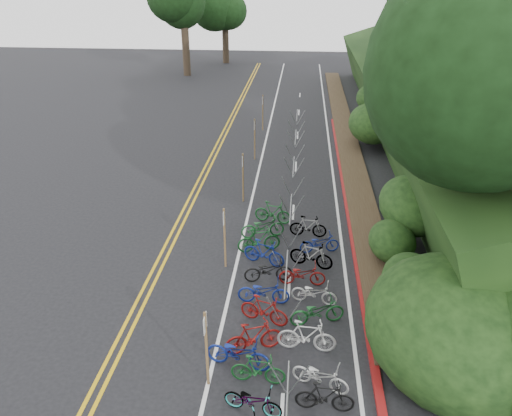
% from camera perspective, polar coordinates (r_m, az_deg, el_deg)
% --- Properties ---
extents(ground, '(120.00, 120.00, 0.00)m').
position_cam_1_polar(ground, '(15.74, -8.53, -16.31)').
color(ground, black).
rests_on(ground, ground).
extents(road_markings, '(7.47, 80.00, 0.01)m').
position_cam_1_polar(road_markings, '(23.94, -1.63, -0.12)').
color(road_markings, gold).
rests_on(road_markings, ground).
extents(red_curb, '(0.25, 28.00, 0.10)m').
position_cam_1_polar(red_curb, '(25.61, 10.22, 1.38)').
color(red_curb, maroon).
rests_on(red_curb, ground).
extents(embankment, '(14.30, 48.14, 9.11)m').
position_cam_1_polar(embankment, '(32.77, 22.62, 9.92)').
color(embankment, black).
rests_on(embankment, ground).
extents(bike_rack_front, '(1.10, 3.11, 1.09)m').
position_cam_1_polar(bike_rack_front, '(12.95, 3.52, -22.63)').
color(bike_rack_front, gray).
rests_on(bike_rack_front, ground).
extents(bike_racks_rest, '(1.14, 23.00, 1.17)m').
position_cam_1_polar(bike_racks_rest, '(26.10, 4.28, 4.13)').
color(bike_racks_rest, gray).
rests_on(bike_racks_rest, ground).
extents(signpost_near, '(0.08, 0.40, 2.46)m').
position_cam_1_polar(signpost_near, '(13.87, -5.70, -15.24)').
color(signpost_near, brown).
rests_on(signpost_near, ground).
extents(signposts_rest, '(0.08, 18.40, 2.50)m').
position_cam_1_polar(signposts_rest, '(26.97, -0.76, 6.24)').
color(signposts_rest, brown).
rests_on(signposts_rest, ground).
extents(bike_front, '(1.01, 2.01, 1.01)m').
position_cam_1_polar(bike_front, '(14.92, -2.04, -16.20)').
color(bike_front, navy).
rests_on(bike_front, ground).
extents(bike_valet, '(3.44, 13.77, 1.08)m').
position_cam_1_polar(bike_valet, '(17.21, 3.20, -9.76)').
color(bike_valet, slate).
rests_on(bike_valet, ground).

